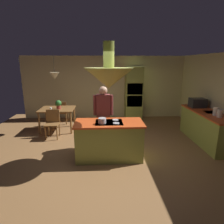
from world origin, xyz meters
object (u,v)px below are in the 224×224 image
at_px(chair_by_back_wall, 62,111).
at_px(chair_facing_island, 53,122).
at_px(canister_flour, 220,114).
at_px(dining_table, 57,111).
at_px(cup_on_table, 51,109).
at_px(kitchen_island, 109,140).
at_px(canister_sugar, 216,112).
at_px(potted_plant_on_table, 58,104).
at_px(cooking_pot_on_cooktop, 102,121).
at_px(person_at_island, 103,113).
at_px(oven_tower, 134,94).
at_px(microwave_on_counter, 198,103).

bearing_deg(chair_by_back_wall, chair_facing_island, 90.00).
relative_size(chair_by_back_wall, canister_flour, 4.27).
xyz_separation_m(dining_table, cup_on_table, (-0.15, -0.23, 0.14)).
xyz_separation_m(kitchen_island, cup_on_table, (-1.85, 1.87, 0.35)).
bearing_deg(canister_sugar, canister_flour, -90.00).
height_order(potted_plant_on_table, cooking_pot_on_cooktop, potted_plant_on_table).
height_order(person_at_island, cooking_pot_on_cooktop, person_at_island).
relative_size(oven_tower, chair_by_back_wall, 2.44).
bearing_deg(oven_tower, cup_on_table, -155.05).
bearing_deg(person_at_island, oven_tower, 64.53).
xyz_separation_m(kitchen_island, person_at_island, (-0.13, 0.66, 0.50)).
bearing_deg(kitchen_island, microwave_on_counter, 26.86).
bearing_deg(chair_facing_island, kitchen_island, -39.85).
distance_m(chair_facing_island, cooking_pot_on_cooktop, 2.24).
bearing_deg(cup_on_table, kitchen_island, -45.29).
distance_m(chair_by_back_wall, microwave_on_counter, 4.77).
relative_size(person_at_island, cup_on_table, 18.61).
relative_size(kitchen_island, person_at_island, 0.97).
bearing_deg(oven_tower, dining_table, -157.79).
xyz_separation_m(kitchen_island, cooking_pot_on_cooktop, (-0.16, -0.13, 0.53)).
bearing_deg(cooking_pot_on_cooktop, cup_on_table, 130.22).
height_order(chair_facing_island, cup_on_table, chair_facing_island).
relative_size(chair_facing_island, microwave_on_counter, 1.89).
distance_m(person_at_island, chair_facing_island, 1.80).
xyz_separation_m(cup_on_table, cooking_pot_on_cooktop, (1.69, -2.00, 0.18)).
bearing_deg(chair_facing_island, cup_on_table, 108.53).
bearing_deg(dining_table, person_at_island, -42.53).
distance_m(microwave_on_counter, cooking_pot_on_cooktop, 3.39).
height_order(chair_facing_island, canister_sugar, canister_sugar).
xyz_separation_m(oven_tower, microwave_on_counter, (1.74, -1.80, -0.02)).
relative_size(oven_tower, potted_plant_on_table, 7.09).
distance_m(canister_flour, canister_sugar, 0.18).
bearing_deg(microwave_on_counter, chair_facing_island, -179.75).
xyz_separation_m(dining_table, canister_sugar, (4.54, -1.65, 0.35)).
bearing_deg(potted_plant_on_table, cooking_pot_on_cooktop, -55.87).
distance_m(dining_table, cup_on_table, 0.31).
bearing_deg(microwave_on_counter, kitchen_island, -153.14).
xyz_separation_m(oven_tower, canister_flour, (1.74, -2.98, -0.05)).
distance_m(kitchen_island, canister_sugar, 2.93).
height_order(oven_tower, canister_sugar, oven_tower).
distance_m(chair_by_back_wall, cooking_pot_on_cooktop, 3.33).
distance_m(person_at_island, chair_by_back_wall, 2.68).
xyz_separation_m(canister_sugar, microwave_on_counter, (0.00, 0.99, 0.03)).
bearing_deg(cooking_pot_on_cooktop, kitchen_island, 39.09).
bearing_deg(dining_table, potted_plant_on_table, -41.13).
relative_size(kitchen_island, canister_flour, 7.94).
distance_m(canister_sugar, cooking_pot_on_cooktop, 3.06).
relative_size(dining_table, chair_by_back_wall, 1.31).
relative_size(person_at_island, chair_facing_island, 1.92).
distance_m(oven_tower, cup_on_table, 3.27).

